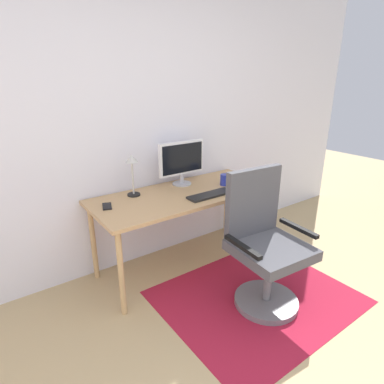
% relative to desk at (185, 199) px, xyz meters
% --- Properties ---
extents(wall_back, '(6.00, 0.10, 2.60)m').
position_rel_desk_xyz_m(wall_back, '(-0.27, 0.42, 0.63)').
color(wall_back, white).
rests_on(wall_back, ground).
extents(area_rug, '(1.49, 1.23, 0.01)m').
position_rel_desk_xyz_m(area_rug, '(0.19, -0.75, -0.66)').
color(area_rug, maroon).
rests_on(area_rug, ground).
extents(desk, '(1.65, 0.70, 0.73)m').
position_rel_desk_xyz_m(desk, '(0.00, 0.00, 0.00)').
color(desk, tan).
rests_on(desk, ground).
extents(monitor, '(0.47, 0.18, 0.41)m').
position_rel_desk_xyz_m(monitor, '(0.11, 0.21, 0.30)').
color(monitor, '#B2B2B7').
rests_on(monitor, desk).
extents(keyboard, '(0.43, 0.13, 0.02)m').
position_rel_desk_xyz_m(keyboard, '(0.14, -0.19, 0.07)').
color(keyboard, black).
rests_on(keyboard, desk).
extents(computer_mouse, '(0.06, 0.10, 0.03)m').
position_rel_desk_xyz_m(computer_mouse, '(0.46, -0.17, 0.08)').
color(computer_mouse, black).
rests_on(computer_mouse, desk).
extents(coffee_cup, '(0.08, 0.08, 0.11)m').
position_rel_desk_xyz_m(coffee_cup, '(0.42, -0.05, 0.12)').
color(coffee_cup, '#25319C').
rests_on(coffee_cup, desk).
extents(cell_phone, '(0.11, 0.15, 0.01)m').
position_rel_desk_xyz_m(cell_phone, '(-0.68, 0.09, 0.07)').
color(cell_phone, black).
rests_on(cell_phone, desk).
extents(desk_lamp, '(0.11, 0.11, 0.36)m').
position_rel_desk_xyz_m(desk_lamp, '(-0.40, 0.20, 0.31)').
color(desk_lamp, black).
rests_on(desk_lamp, desk).
extents(office_chair, '(0.62, 0.55, 1.06)m').
position_rel_desk_xyz_m(office_chair, '(0.20, -0.78, -0.20)').
color(office_chair, slate).
rests_on(office_chair, ground).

